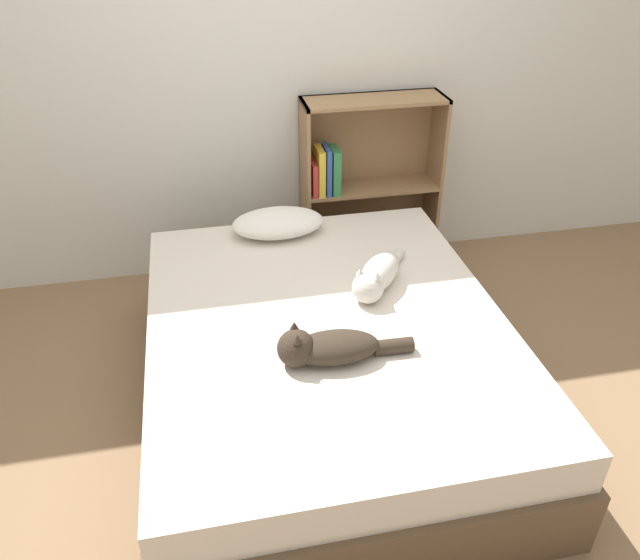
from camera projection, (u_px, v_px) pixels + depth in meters
The scene contains 7 objects.
ground_plane at pixel (326, 401), 2.88m from camera, with size 8.00×8.00×0.00m, color #846647.
wall_back at pixel (275, 54), 3.29m from camera, with size 8.00×0.06×2.50m.
bed at pixel (327, 362), 2.75m from camera, with size 1.53×1.89×0.47m.
pillow at pixel (278, 223), 3.20m from camera, with size 0.47×0.28×0.13m.
cat_light at pixel (377, 276), 2.76m from camera, with size 0.35×0.42×0.16m.
cat_dark at pixel (326, 347), 2.36m from camera, with size 0.53×0.18×0.17m.
bookshelf at pixel (363, 182), 3.65m from camera, with size 0.80×0.26×1.03m.
Camera 1 is at (-0.46, -2.06, 2.03)m, focal length 35.00 mm.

